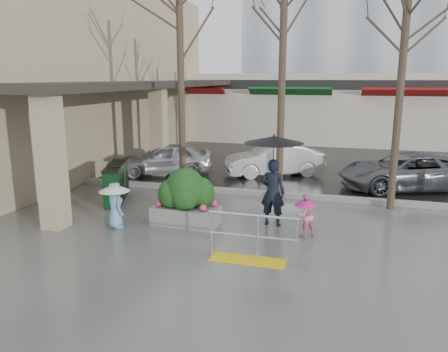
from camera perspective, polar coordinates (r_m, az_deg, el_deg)
The scene contains 20 objects.
ground at distance 10.78m, azimuth -2.26°, elevation -7.73°, with size 120.00×120.00×0.00m, color #51514F.
street_asphalt at distance 31.97m, azimuth 10.12°, elevation 5.76°, with size 120.00×36.00×0.01m, color black.
curb at distance 14.43m, azimuth 2.67°, elevation -2.11°, with size 120.00×0.30×0.15m, color gray.
near_building at distance 21.39m, azimuth -19.29°, elevation 12.66°, with size 6.00×18.00×8.00m, color tan.
canopy_slab at distance 19.31m, azimuth -8.69°, elevation 12.16°, with size 2.80×18.00×0.25m, color #2D2823.
pillar_front at distance 11.69m, azimuth -21.65°, elevation 1.89°, with size 0.55×0.55×3.50m, color tan.
pillar_back at distance 17.23m, azimuth -8.50°, elevation 5.87°, with size 0.55×0.55×3.50m, color tan.
storefront_row at distance 27.64m, azimuth 13.59°, elevation 8.73°, with size 34.00×6.74×4.00m.
handrail at distance 9.23m, azimuth 3.52°, elevation -8.85°, with size 1.90×0.50×1.03m.
tree_west at distance 14.23m, azimuth -5.77°, elevation 17.98°, with size 3.20×3.20×6.80m.
tree_midwest at distance 13.42m, azimuth 7.78°, elevation 18.90°, with size 3.20×3.20×7.00m.
tree_mideast at distance 13.30m, azimuth 22.55°, elevation 16.52°, with size 3.20×3.20×6.50m.
woman at distance 11.17m, azimuth 6.46°, elevation 1.05°, with size 1.52×1.52×2.38m.
child_pink at distance 10.70m, azimuth 10.60°, elevation -4.72°, with size 0.65×0.62×1.06m.
child_blue at distance 11.43m, azimuth -14.06°, elevation -3.07°, with size 0.78×0.78×1.19m.
planter at distance 11.40m, azimuth -4.98°, elevation -2.83°, with size 1.78×1.03×1.50m.
news_boxes at distance 13.98m, azimuth -13.85°, elevation -0.83°, with size 1.13×2.10×1.16m.
car_a at distance 17.50m, azimuth -7.82°, elevation 2.28°, with size 1.49×3.70×1.26m, color #B9B8BD.
car_b at distance 17.20m, azimuth 6.55°, elevation 2.13°, with size 1.33×3.82×1.26m, color silver.
car_c at distance 16.21m, azimuth 22.76°, elevation 0.57°, with size 2.09×4.53×1.26m, color #5B5E62.
Camera 1 is at (3.16, -9.59, 3.76)m, focal length 35.00 mm.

